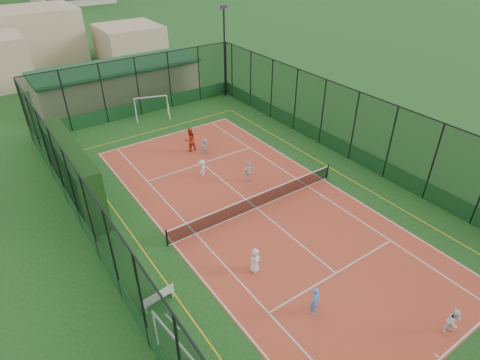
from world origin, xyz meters
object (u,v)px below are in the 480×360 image
at_px(floodlight_ne, 225,53).
at_px(child_far_left, 202,168).
at_px(child_far_back, 205,146).
at_px(white_bench, 157,296).
at_px(child_near_left, 255,260).
at_px(child_near_right, 454,322).
at_px(futsal_goal_near, 176,354).
at_px(child_far_right, 249,172).
at_px(futsal_goal_far, 152,107).
at_px(child_near_mid, 315,301).
at_px(coach, 190,140).
at_px(clubhouse, 118,81).

distance_m(floodlight_ne, child_far_left, 15.38).
distance_m(child_far_left, child_far_back, 3.11).
relative_size(floodlight_ne, white_bench, 5.37).
xyz_separation_m(child_near_left, child_near_right, (4.52, -7.38, -0.01)).
height_order(child_near_left, child_far_left, child_near_left).
xyz_separation_m(futsal_goal_near, child_near_right, (9.95, -4.90, -0.31)).
bearing_deg(child_near_right, floodlight_ne, 87.29).
bearing_deg(futsal_goal_near, child_far_left, -40.43).
bearing_deg(child_far_right, child_near_right, 86.29).
bearing_deg(child_near_left, futsal_goal_far, 60.99).
bearing_deg(child_far_left, white_bench, 6.13).
relative_size(futsal_goal_near, child_far_back, 2.52).
height_order(child_near_mid, child_near_right, child_near_mid).
bearing_deg(futsal_goal_near, child_near_mid, -105.34).
distance_m(child_near_left, child_far_back, 12.24).
distance_m(futsal_goal_near, futsal_goal_far, 24.12).
distance_m(floodlight_ne, white_bench, 25.95).
bearing_deg(floodlight_ne, coach, -135.86).
xyz_separation_m(child_near_mid, child_far_left, (1.69, 12.41, -0.12)).
relative_size(child_near_mid, child_far_right, 1.04).
distance_m(futsal_goal_far, child_far_right, 13.16).
distance_m(child_near_mid, child_far_back, 15.38).
relative_size(futsal_goal_near, child_near_left, 2.25).
bearing_deg(futsal_goal_far, child_far_left, -78.46).
distance_m(floodlight_ne, child_near_left, 23.97).
height_order(white_bench, child_far_left, child_far_left).
bearing_deg(child_near_left, coach, 56.29).
bearing_deg(child_near_mid, child_near_left, 71.58).
xyz_separation_m(clubhouse, child_near_mid, (-2.48, -29.47, -0.85)).
xyz_separation_m(child_far_right, child_far_back, (-0.43, 4.83, -0.09)).
height_order(floodlight_ne, white_bench, floodlight_ne).
bearing_deg(child_near_mid, white_bench, 112.13).
bearing_deg(child_near_right, child_far_left, 109.32).
height_order(child_far_right, coach, coach).
height_order(clubhouse, child_near_mid, clubhouse).
bearing_deg(clubhouse, white_bench, -107.22).
xyz_separation_m(futsal_goal_near, child_near_left, (5.43, 2.48, -0.29)).
height_order(futsal_goal_near, child_near_right, futsal_goal_near).
relative_size(child_near_right, coach, 0.74).
relative_size(white_bench, futsal_goal_far, 0.54).
height_order(white_bench, child_near_left, child_near_left).
relative_size(child_near_left, child_far_back, 1.12).
relative_size(futsal_goal_far, child_far_left, 2.39).
bearing_deg(child_near_right, futsal_goal_near, 165.48).
relative_size(clubhouse, child_far_back, 12.66).
height_order(floodlight_ne, coach, floodlight_ne).
bearing_deg(futsal_goal_far, child_near_right, -69.69).
bearing_deg(coach, child_near_mid, 79.93).
bearing_deg(child_near_left, child_near_mid, -98.08).
relative_size(floodlight_ne, coach, 4.61).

